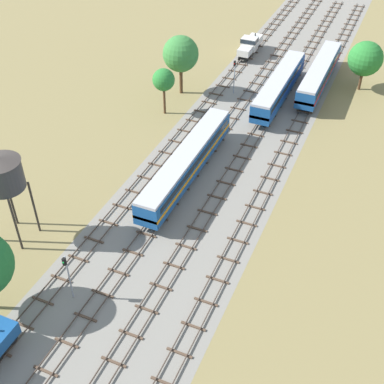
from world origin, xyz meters
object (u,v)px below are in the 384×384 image
Objects in this scene: diesel_railcar_centre_left_mid at (279,85)px; signal_post_nearest at (234,73)px; passenger_coach_left_near at (187,162)px; diesel_railcar_centre_midfar at (320,73)px; shunter_loco_far_left_far at (250,44)px; water_tower at (2,174)px; signal_post_near at (68,272)px.

signal_post_nearest is at bearing -175.78° from diesel_railcar_centre_left_mid.
passenger_coach_left_near is 32.03m from diesel_railcar_centre_midfar.
shunter_loco_far_left_far is at bearing 96.97° from passenger_coach_left_near.
diesel_railcar_centre_midfar is at bearing 65.01° from water_tower.
signal_post_near is (2.36, -60.06, 1.48)m from shunter_loco_far_left_far.
diesel_railcar_centre_midfar is at bearing 77.19° from signal_post_near.
water_tower is 1.83× the size of signal_post_nearest.
shunter_loco_far_left_far is (-9.46, 14.60, -0.59)m from diesel_railcar_centre_left_mid.
signal_post_near is at bearing -25.94° from water_tower.
signal_post_nearest reaches higher than signal_post_near.
diesel_railcar_centre_midfar is at bearing 54.13° from diesel_railcar_centre_left_mid.
passenger_coach_left_near is 2.60× the size of shunter_loco_far_left_far.
diesel_railcar_centre_midfar is (9.46, 30.60, -0.02)m from passenger_coach_left_near.
shunter_loco_far_left_far is at bearing 98.89° from signal_post_nearest.
shunter_loco_far_left_far is 56.03m from water_tower.
diesel_railcar_centre_midfar is at bearing 72.82° from passenger_coach_left_near.
water_tower reaches higher than signal_post_near.
diesel_railcar_centre_midfar is at bearing 30.86° from signal_post_nearest.
diesel_railcar_centre_midfar is 3.72× the size of signal_post_near.
signal_post_nearest reaches higher than diesel_railcar_centre_left_mid.
signal_post_nearest reaches higher than shunter_loco_far_left_far.
shunter_loco_far_left_far is 15.38m from signal_post_nearest.
signal_post_near reaches higher than passenger_coach_left_near.
shunter_loco_far_left_far is (-14.19, 8.05, -0.59)m from diesel_railcar_centre_midfar.
diesel_railcar_centre_left_mid is at bearing -125.87° from diesel_railcar_centre_midfar.
passenger_coach_left_near and diesel_railcar_centre_midfar have the same top height.
shunter_loco_far_left_far is (-4.73, 38.65, -0.60)m from passenger_coach_left_near.
diesel_railcar_centre_left_mid is at bearing -57.06° from shunter_loco_far_left_far.
signal_post_near reaches higher than diesel_railcar_centre_left_mid.
passenger_coach_left_near and diesel_railcar_centre_left_mid have the same top height.
signal_post_near is at bearing -90.00° from signal_post_nearest.
signal_post_nearest is 1.02× the size of signal_post_near.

